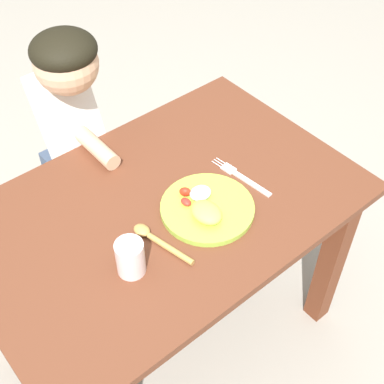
# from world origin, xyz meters

# --- Properties ---
(ground_plane) EXTENTS (8.00, 8.00, 0.00)m
(ground_plane) POSITION_xyz_m (0.00, 0.00, 0.00)
(ground_plane) COLOR gray
(dining_table) EXTENTS (1.08, 0.72, 0.69)m
(dining_table) POSITION_xyz_m (0.00, 0.00, 0.55)
(dining_table) COLOR brown
(dining_table) RESTS_ON ground_plane
(plate) EXTENTS (0.26, 0.26, 0.05)m
(plate) POSITION_xyz_m (0.07, -0.09, 0.70)
(plate) COLOR #97C241
(plate) RESTS_ON dining_table
(fork) EXTENTS (0.04, 0.21, 0.01)m
(fork) POSITION_xyz_m (0.24, -0.06, 0.69)
(fork) COLOR silver
(fork) RESTS_ON dining_table
(spoon) EXTENTS (0.07, 0.19, 0.02)m
(spoon) POSITION_xyz_m (-0.10, -0.09, 0.70)
(spoon) COLOR #B28C48
(spoon) RESTS_ON dining_table
(drinking_cup) EXTENTS (0.07, 0.07, 0.10)m
(drinking_cup) POSITION_xyz_m (-0.20, -0.12, 0.73)
(drinking_cup) COLOR silver
(drinking_cup) RESTS_ON dining_table
(person) EXTENTS (0.19, 0.37, 1.05)m
(person) POSITION_xyz_m (-0.03, 0.45, 0.61)
(person) COLOR #3B4A63
(person) RESTS_ON ground_plane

